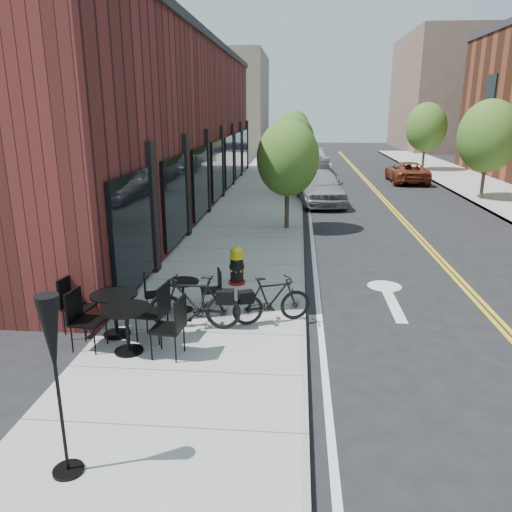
{
  "coord_description": "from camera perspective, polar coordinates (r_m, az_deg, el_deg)",
  "views": [
    {
      "loc": [
        -0.23,
        -8.71,
        4.26
      ],
      "look_at": [
        -1.15,
        2.3,
        1.0
      ],
      "focal_mm": 35.0,
      "sensor_mm": 36.0,
      "label": 1
    }
  ],
  "objects": [
    {
      "name": "ground",
      "position": [
        9.7,
        5.74,
        -9.7
      ],
      "size": [
        120.0,
        120.0,
        0.0
      ],
      "primitive_type": "plane",
      "color": "black",
      "rests_on": "ground"
    },
    {
      "name": "bg_building_right",
      "position": [
        60.94,
        21.22,
        17.01
      ],
      "size": [
        10.0,
        16.0,
        12.0
      ],
      "primitive_type": "cube",
      "color": "brown",
      "rests_on": "ground"
    },
    {
      "name": "parked_car_far",
      "position": [
        31.74,
        16.86,
        9.16
      ],
      "size": [
        2.12,
        4.52,
        1.25
      ],
      "primitive_type": "imported",
      "rotation": [
        0.0,
        0.0,
        3.13
      ],
      "color": "maroon",
      "rests_on": "ground"
    },
    {
      "name": "parked_car_a",
      "position": [
        23.57,
        7.32,
        7.88
      ],
      "size": [
        2.49,
        4.95,
        1.62
      ],
      "primitive_type": "imported",
      "rotation": [
        0.0,
        0.0,
        0.13
      ],
      "color": "gray",
      "rests_on": "ground"
    },
    {
      "name": "tree_near_c",
      "position": [
        33.76,
        4.28,
        13.44
      ],
      "size": [
        2.1,
        2.1,
        3.67
      ],
      "color": "#382B1E",
      "rests_on": "sidewalk_near"
    },
    {
      "name": "parked_car_c",
      "position": [
        35.6,
        6.55,
        10.71
      ],
      "size": [
        2.45,
        5.49,
        1.57
      ],
      "primitive_type": "imported",
      "rotation": [
        0.0,
        0.0,
        0.05
      ],
      "color": "#BABBC0",
      "rests_on": "ground"
    },
    {
      "name": "bg_building_left",
      "position": [
        57.25,
        -3.14,
        17.14
      ],
      "size": [
        8.0,
        14.0,
        10.0
      ],
      "primitive_type": "cube",
      "color": "#726656",
      "rests_on": "ground"
    },
    {
      "name": "tree_near_d",
      "position": [
        41.74,
        4.43,
        14.36
      ],
      "size": [
        2.4,
        2.4,
        4.11
      ],
      "color": "#382B1E",
      "rests_on": "sidewalk_near"
    },
    {
      "name": "bicycle_right",
      "position": [
        10.0,
        1.82,
        -5.0
      ],
      "size": [
        1.68,
        1.01,
        0.97
      ],
      "primitive_type": "imported",
      "rotation": [
        0.0,
        0.0,
        1.94
      ],
      "color": "black",
      "rests_on": "sidewalk_near"
    },
    {
      "name": "building_near",
      "position": [
        23.57,
        -10.97,
        14.29
      ],
      "size": [
        5.0,
        28.0,
        7.0
      ],
      "primitive_type": "cube",
      "color": "#411914",
      "rests_on": "ground"
    },
    {
      "name": "bistro_set_b",
      "position": [
        9.78,
        -15.82,
        -5.76
      ],
      "size": [
        2.06,
        0.99,
        1.09
      ],
      "rotation": [
        0.0,
        0.0,
        -0.15
      ],
      "color": "black",
      "rests_on": "sidewalk_near"
    },
    {
      "name": "tree_near_a",
      "position": [
        17.79,
        3.65,
        11.06
      ],
      "size": [
        2.2,
        2.2,
        3.81
      ],
      "color": "#382B1E",
      "rests_on": "sidewalk_near"
    },
    {
      "name": "bistro_set_c",
      "position": [
        10.71,
        -8.33,
        -4.01
      ],
      "size": [
        1.62,
        0.85,
        0.85
      ],
      "rotation": [
        0.0,
        0.0,
        0.3
      ],
      "color": "black",
      "rests_on": "sidewalk_near"
    },
    {
      "name": "tree_far_c",
      "position": [
        37.78,
        18.88,
        13.75
      ],
      "size": [
        2.8,
        2.8,
        4.62
      ],
      "color": "#382B1E",
      "rests_on": "sidewalk_far"
    },
    {
      "name": "parked_car_b",
      "position": [
        29.93,
        6.83,
        9.51
      ],
      "size": [
        1.57,
        4.37,
        1.44
      ],
      "primitive_type": "imported",
      "rotation": [
        0.0,
        0.0,
        -0.01
      ],
      "color": "black",
      "rests_on": "ground"
    },
    {
      "name": "sidewalk_near",
      "position": [
        19.26,
        -0.59,
        3.83
      ],
      "size": [
        4.0,
        70.0,
        0.12
      ],
      "primitive_type": "cube",
      "color": "#9E9B93",
      "rests_on": "ground"
    },
    {
      "name": "bicycle_left",
      "position": [
        9.77,
        -7.07,
        -5.26
      ],
      "size": [
        1.83,
        0.53,
        1.09
      ],
      "primitive_type": "imported",
      "rotation": [
        0.0,
        0.0,
        -1.56
      ],
      "color": "black",
      "rests_on": "sidewalk_near"
    },
    {
      "name": "bistro_set_a",
      "position": [
        9.07,
        -14.54,
        -7.46
      ],
      "size": [
        2.05,
        0.96,
        1.09
      ],
      "rotation": [
        0.0,
        0.0,
        -0.11
      ],
      "color": "black",
      "rests_on": "sidewalk_near"
    },
    {
      "name": "tree_far_b",
      "position": [
        26.27,
        25.05,
        12.31
      ],
      "size": [
        2.8,
        2.8,
        4.62
      ],
      "color": "#382B1E",
      "rests_on": "sidewalk_far"
    },
    {
      "name": "tree_near_b",
      "position": [
        25.76,
        4.07,
        12.95
      ],
      "size": [
        2.3,
        2.3,
        3.98
      ],
      "color": "#382B1E",
      "rests_on": "sidewalk_near"
    },
    {
      "name": "patio_umbrella",
      "position": [
        6.0,
        -22.19,
        -9.85
      ],
      "size": [
        0.36,
        0.36,
        2.24
      ],
      "color": "black",
      "rests_on": "sidewalk_near"
    },
    {
      "name": "fire_hydrant",
      "position": [
        12.23,
        -2.21,
        -1.12
      ],
      "size": [
        0.43,
        0.43,
        0.96
      ],
      "rotation": [
        0.0,
        0.0,
        -0.03
      ],
      "color": "maroon",
      "rests_on": "sidewalk_near"
    }
  ]
}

